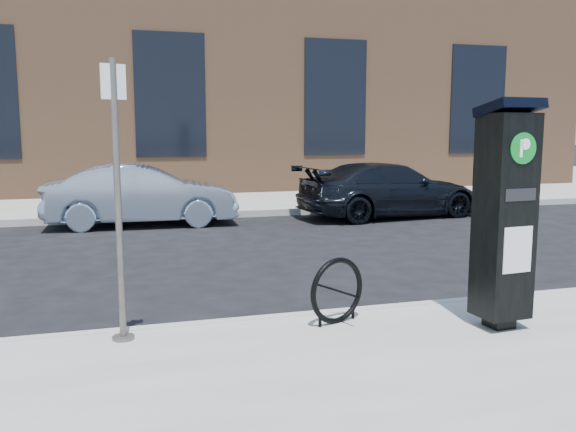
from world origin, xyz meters
name	(u,v)px	position (x,y,z in m)	size (l,w,h in m)	color
ground	(289,328)	(0.00, 0.00, 0.00)	(120.00, 120.00, 0.00)	black
sidewalk_far	(167,191)	(0.00, 14.00, 0.07)	(60.00, 12.00, 0.15)	gray
curb_near	(290,322)	(0.00, -0.02, 0.07)	(60.00, 0.12, 0.16)	#9E9B93
curb_far	(190,216)	(0.00, 8.02, 0.07)	(60.00, 0.12, 0.16)	#9E9B93
building	(156,70)	(0.00, 17.00, 4.15)	(28.00, 10.05, 8.25)	brown
parking_kiosk	(505,212)	(1.84, -0.95, 1.27)	(0.53, 0.48, 2.18)	black
sign_pole	(118,204)	(-1.66, -0.30, 1.39)	(0.21, 0.20, 2.50)	#544F4A
bike_rack	(337,291)	(0.37, -0.40, 0.47)	(0.64, 0.29, 0.66)	black
car_silver	(142,195)	(-1.10, 7.40, 0.65)	(1.39, 3.97, 1.31)	#8495A8
car_dark	(389,190)	(4.53, 7.10, 0.63)	(1.78, 4.37, 1.27)	black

